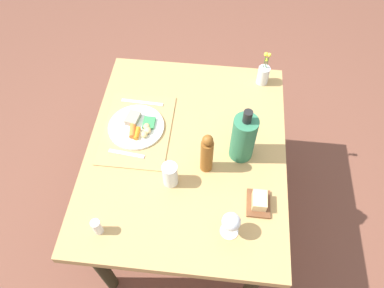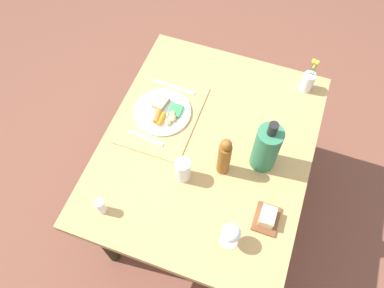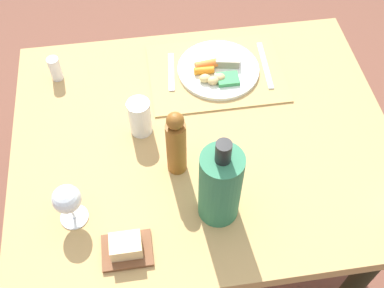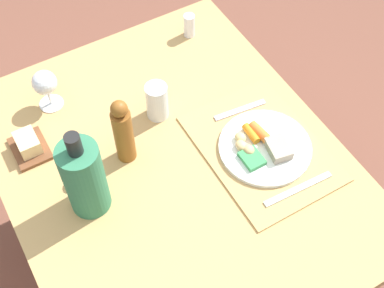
# 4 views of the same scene
# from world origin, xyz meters

# --- Properties ---
(ground_plane) EXTENTS (8.00, 8.00, 0.00)m
(ground_plane) POSITION_xyz_m (0.00, 0.00, 0.00)
(ground_plane) COLOR brown
(dining_table) EXTENTS (1.16, 0.94, 0.73)m
(dining_table) POSITION_xyz_m (0.00, 0.00, 0.64)
(dining_table) COLOR tan
(dining_table) RESTS_ON ground_plane
(placemat) EXTENTS (0.45, 0.33, 0.01)m
(placemat) POSITION_xyz_m (-0.09, -0.25, 0.73)
(placemat) COLOR tan
(placemat) RESTS_ON dining_table
(dinner_plate) EXTENTS (0.27, 0.27, 0.04)m
(dinner_plate) POSITION_xyz_m (-0.09, -0.25, 0.75)
(dinner_plate) COLOR white
(dinner_plate) RESTS_ON placemat
(fork) EXTENTS (0.03, 0.22, 0.00)m
(fork) POSITION_xyz_m (-0.26, -0.26, 0.74)
(fork) COLOR silver
(fork) RESTS_ON placemat
(knife) EXTENTS (0.04, 0.17, 0.00)m
(knife) POSITION_xyz_m (0.06, -0.27, 0.74)
(knife) COLOR silver
(knife) RESTS_ON placemat
(butter_dish) EXTENTS (0.13, 0.10, 0.06)m
(butter_dish) POSITION_xyz_m (0.25, 0.34, 0.75)
(butter_dish) COLOR brown
(butter_dish) RESTS_ON dining_table
(wine_glass) EXTENTS (0.08, 0.08, 0.14)m
(wine_glass) POSITION_xyz_m (0.39, 0.22, 0.82)
(wine_glass) COLOR white
(wine_glass) RESTS_ON dining_table
(water_tumbler) EXTENTS (0.07, 0.07, 0.12)m
(water_tumbler) POSITION_xyz_m (0.18, -0.05, 0.78)
(water_tumbler) COLOR silver
(water_tumbler) RESTS_ON dining_table
(salt_shaker) EXTENTS (0.04, 0.04, 0.09)m
(salt_shaker) POSITION_xyz_m (0.44, -0.31, 0.77)
(salt_shaker) COLOR white
(salt_shaker) RESTS_ON dining_table
(pepper_mill) EXTENTS (0.06, 0.06, 0.24)m
(pepper_mill) POSITION_xyz_m (0.09, 0.10, 0.84)
(pepper_mill) COLOR brown
(pepper_mill) RESTS_ON dining_table
(cooler_bottle) EXTENTS (0.11, 0.11, 0.31)m
(cooler_bottle) POSITION_xyz_m (-0.00, 0.26, 0.86)
(cooler_bottle) COLOR #2F7550
(cooler_bottle) RESTS_ON dining_table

